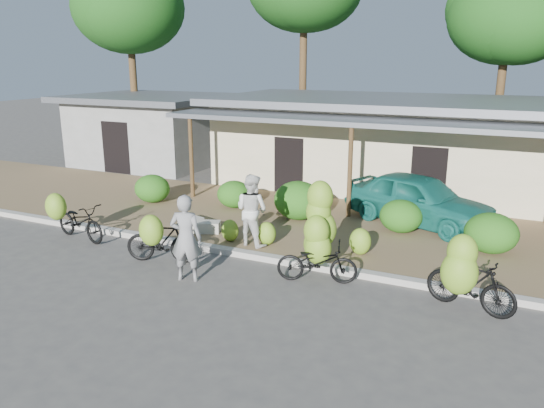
{
  "coord_description": "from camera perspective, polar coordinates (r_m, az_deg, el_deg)",
  "views": [
    {
      "loc": [
        4.43,
        -8.9,
        4.77
      ],
      "look_at": [
        -1.04,
        2.83,
        1.2
      ],
      "focal_mm": 35.0,
      "sensor_mm": 36.0,
      "label": 1
    }
  ],
  "objects": [
    {
      "name": "bike_far_left",
      "position": [
        15.17,
        -20.22,
        -1.58
      ],
      "size": [
        2.03,
        1.41,
        1.43
      ],
      "rotation": [
        0.0,
        0.0,
        1.36
      ],
      "color": "black",
      "rests_on": "ground"
    },
    {
      "name": "tree_back_left",
      "position": [
        28.61,
        -15.34,
        19.82
      ],
      "size": [
        5.53,
        5.44,
        9.3
      ],
      "color": "brown",
      "rests_on": "ground"
    },
    {
      "name": "hedge_3",
      "position": [
        14.98,
        13.7,
        -1.28
      ],
      "size": [
        1.17,
        1.05,
        0.91
      ],
      "primitive_type": "ellipsoid",
      "color": "#245A14",
      "rests_on": "sidewalk"
    },
    {
      "name": "ground",
      "position": [
        11.02,
        -1.34,
        -10.21
      ],
      "size": [
        100.0,
        100.0,
        0.0
      ],
      "primitive_type": "plane",
      "color": "#4C4946",
      "rests_on": "ground"
    },
    {
      "name": "sack_near",
      "position": [
        14.77,
        -7.27,
        -2.44
      ],
      "size": [
        0.94,
        0.67,
        0.3
      ],
      "primitive_type": "cube",
      "rotation": [
        0.0,
        0.0,
        0.35
      ],
      "color": "beige",
      "rests_on": "sidewalk"
    },
    {
      "name": "tree_center_right",
      "position": [
        25.6,
        23.68,
        18.21
      ],
      "size": [
        5.13,
        5.0,
        8.46
      ],
      "color": "brown",
      "rests_on": "ground"
    },
    {
      "name": "curb",
      "position": [
        12.67,
        2.69,
        -6.35
      ],
      "size": [
        60.0,
        0.25,
        0.15
      ],
      "primitive_type": "cube",
      "color": "#A8A399",
      "rests_on": "ground"
    },
    {
      "name": "vendor",
      "position": [
        11.73,
        -9.23,
        -3.63
      ],
      "size": [
        0.81,
        0.64,
        1.96
      ],
      "primitive_type": "imported",
      "rotation": [
        0.0,
        0.0,
        3.41
      ],
      "color": "gray",
      "rests_on": "ground"
    },
    {
      "name": "bike_left",
      "position": [
        12.88,
        -11.94,
        -3.71
      ],
      "size": [
        1.85,
        1.37,
        1.38
      ],
      "rotation": [
        0.0,
        0.0,
        1.87
      ],
      "color": "black",
      "rests_on": "ground"
    },
    {
      "name": "sack_far",
      "position": [
        15.33,
        -8.73,
        -1.86
      ],
      "size": [
        0.83,
        0.58,
        0.28
      ],
      "primitive_type": "cube",
      "rotation": [
        0.0,
        0.0,
        -0.29
      ],
      "color": "beige",
      "rests_on": "sidewalk"
    },
    {
      "name": "teal_van",
      "position": [
        15.78,
        15.48,
        0.5
      ],
      "size": [
        4.67,
        3.2,
        1.48
      ],
      "primitive_type": "imported",
      "rotation": [
        0.0,
        0.0,
        1.2
      ],
      "color": "#17675D",
      "rests_on": "sidewalk"
    },
    {
      "name": "sidewalk",
      "position": [
        15.33,
        6.97,
        -2.59
      ],
      "size": [
        60.0,
        6.0,
        0.12
      ],
      "primitive_type": "cube",
      "color": "brown",
      "rests_on": "ground"
    },
    {
      "name": "hedge_4",
      "position": [
        14.08,
        22.52,
        -2.91
      ],
      "size": [
        1.29,
        1.16,
        1.01
      ],
      "primitive_type": "ellipsoid",
      "color": "#245A14",
      "rests_on": "sidewalk"
    },
    {
      "name": "loose_banana_b",
      "position": [
        13.63,
        -0.56,
        -3.18
      ],
      "size": [
        0.48,
        0.41,
        0.6
      ],
      "primitive_type": "ellipsoid",
      "color": "#71A128",
      "rests_on": "sidewalk"
    },
    {
      "name": "shop_grey",
      "position": [
        25.37,
        -12.83,
        7.91
      ],
      "size": [
        7.0,
        6.0,
        3.15
      ],
      "color": "gray",
      "rests_on": "ground"
    },
    {
      "name": "hedge_2",
      "position": [
        15.72,
        2.85,
        0.39
      ],
      "size": [
        1.48,
        1.33,
        1.15
      ],
      "primitive_type": "ellipsoid",
      "color": "#245A14",
      "rests_on": "sidewalk"
    },
    {
      "name": "loose_banana_c",
      "position": [
        13.12,
        9.47,
        -3.99
      ],
      "size": [
        0.53,
        0.45,
        0.67
      ],
      "primitive_type": "ellipsoid",
      "color": "#71A128",
      "rests_on": "sidewalk"
    },
    {
      "name": "hedge_0",
      "position": [
        18.05,
        -12.76,
        1.64
      ],
      "size": [
        1.2,
        1.08,
        0.93
      ],
      "primitive_type": "ellipsoid",
      "color": "#245A14",
      "rests_on": "sidewalk"
    },
    {
      "name": "loose_banana_a",
      "position": [
        13.92,
        -4.54,
        -2.85
      ],
      "size": [
        0.47,
        0.4,
        0.59
      ],
      "primitive_type": "ellipsoid",
      "color": "#71A128",
      "rests_on": "sidewalk"
    },
    {
      "name": "bystander",
      "position": [
        13.46,
        -2.2,
        -0.64
      ],
      "size": [
        1.02,
        0.87,
        1.86
      ],
      "primitive_type": "imported",
      "rotation": [
        0.0,
        0.0,
        2.94
      ],
      "color": "silver",
      "rests_on": "sidewalk"
    },
    {
      "name": "shop_main",
      "position": [
        20.54,
        12.34,
        6.54
      ],
      "size": [
        13.0,
        8.5,
        3.35
      ],
      "color": "beige",
      "rests_on": "ground"
    },
    {
      "name": "hedge_1",
      "position": [
        17.02,
        -4.09,
        1.06
      ],
      "size": [
        1.12,
        1.01,
        0.88
      ],
      "primitive_type": "ellipsoid",
      "color": "#245A14",
      "rests_on": "sidewalk"
    },
    {
      "name": "bike_center",
      "position": [
        11.81,
        4.98,
        -4.05
      ],
      "size": [
        1.86,
        1.37,
        2.17
      ],
      "rotation": [
        0.0,
        0.0,
        1.85
      ],
      "color": "black",
      "rests_on": "ground"
    },
    {
      "name": "bike_right",
      "position": [
        10.8,
        20.27,
        -7.51
      ],
      "size": [
        1.86,
        1.41,
        1.72
      ],
      "rotation": [
        0.0,
        0.0,
        1.28
      ],
      "color": "black",
      "rests_on": "ground"
    }
  ]
}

